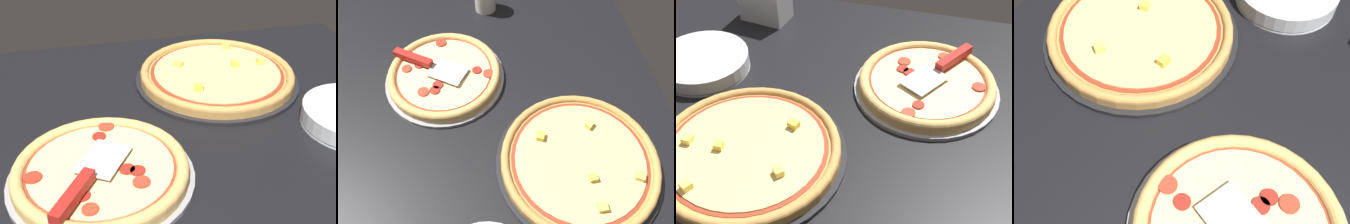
{
  "view_description": "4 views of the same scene",
  "coord_description": "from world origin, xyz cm",
  "views": [
    {
      "loc": [
        -12.61,
        -81.36,
        57.98
      ],
      "look_at": [
        7.15,
        3.09,
        3.0
      ],
      "focal_mm": 50.0,
      "sensor_mm": 36.0,
      "label": 1
    },
    {
      "loc": [
        56.16,
        -4.17,
        75.78
      ],
      "look_at": [
        7.15,
        3.09,
        3.0
      ],
      "focal_mm": 35.0,
      "sensor_mm": 36.0,
      "label": 2
    },
    {
      "loc": [
        -12.73,
        77.59,
        73.43
      ],
      "look_at": [
        7.15,
        3.09,
        3.0
      ],
      "focal_mm": 50.0,
      "sensor_mm": 36.0,
      "label": 3
    },
    {
      "loc": [
        -28.88,
        -11.21,
        62.23
      ],
      "look_at": [
        7.15,
        3.09,
        3.0
      ],
      "focal_mm": 42.0,
      "sensor_mm": 36.0,
      "label": 4
    }
  ],
  "objects": [
    {
      "name": "ground_plane",
      "position": [
        0.0,
        0.0,
        -1.8
      ],
      "size": [
        141.28,
        99.56,
        3.6
      ],
      "primitive_type": "cube",
      "color": "black"
    },
    {
      "name": "pizza_back",
      "position": [
        23.66,
        19.02,
        2.42
      ],
      "size": [
        39.02,
        39.02,
        3.65
      ],
      "color": "#C68E47",
      "rests_on": "pizza_pan_back"
    },
    {
      "name": "pizza_front",
      "position": [
        -9.36,
        -12.83,
        2.43
      ],
      "size": [
        33.04,
        33.04,
        2.98
      ],
      "color": "#DBAD60",
      "rests_on": "pizza_pan_front"
    },
    {
      "name": "serving_spatula",
      "position": [
        -13.17,
        -18.94,
        4.76
      ],
      "size": [
        16.22,
        21.91,
        2.0
      ],
      "color": "silver",
      "rests_on": "pizza_front"
    },
    {
      "name": "pizza_pan_front",
      "position": [
        -9.36,
        -12.83,
        0.5
      ],
      "size": [
        35.15,
        35.15,
        1.0
      ],
      "primitive_type": "cylinder",
      "color": "#939399",
      "rests_on": "ground_plane"
    },
    {
      "name": "pizza_pan_back",
      "position": [
        23.65,
        19.01,
        0.5
      ],
      "size": [
        41.51,
        41.51,
        1.0
      ],
      "primitive_type": "cylinder",
      "color": "black",
      "rests_on": "ground_plane"
    }
  ]
}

